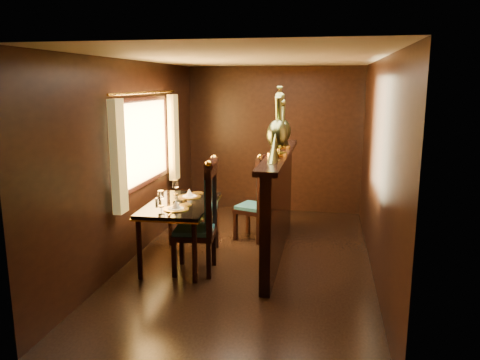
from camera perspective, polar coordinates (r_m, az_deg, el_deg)
The scene contains 8 objects.
ground at distance 6.04m, azimuth 1.18°, elevation -9.82°, with size 5.00×5.00×0.00m, color black.
room_shell at distance 5.68m, azimuth 0.43°, elevation 5.31°, with size 3.04×5.04×2.52m.
partition at distance 6.06m, azimuth 4.68°, elevation -2.68°, with size 0.26×2.70×1.36m.
dining_table at distance 5.84m, azimuth -7.31°, elevation -3.47°, with size 0.82×1.32×0.97m.
chair_left at distance 5.50m, azimuth -4.31°, elevation -4.08°, with size 0.54×0.56×1.38m.
chair_right at distance 6.62m, azimuth 2.55°, elevation -1.81°, with size 0.59×0.61×1.28m.
peacock_left at distance 5.59m, azimuth 4.58°, elevation 7.13°, with size 0.26×0.69×0.83m, color #194C3C, non-canonical shape.
peacock_right at distance 6.27m, azimuth 5.26°, elevation 7.17°, with size 0.23×0.61×0.73m, color #194C3C, non-canonical shape.
Camera 1 is at (0.92, -5.54, 2.22)m, focal length 35.00 mm.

